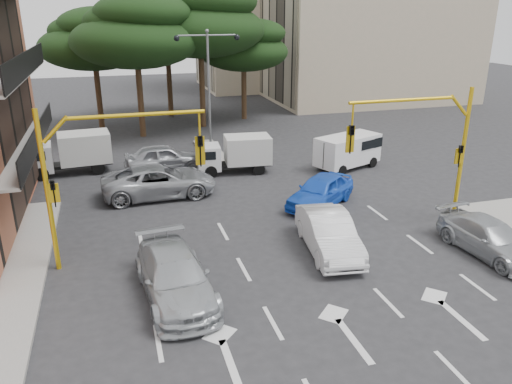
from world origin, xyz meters
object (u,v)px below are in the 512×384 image
at_px(car_silver_cross_a, 159,181).
at_px(box_truck_b, 234,155).
at_px(car_white_hatch, 329,233).
at_px(box_truck_a, 70,154).
at_px(car_blue_compact, 321,191).
at_px(car_silver_parked, 490,238).
at_px(street_lamp_center, 208,70).
at_px(car_silver_wagon, 175,276).
at_px(van_white, 348,152).
at_px(car_silver_cross_b, 164,158).
at_px(signal_mast_left, 98,165).
at_px(signal_mast_right, 430,139).

distance_m(car_silver_cross_a, box_truck_b, 5.45).
bearing_deg(car_white_hatch, car_silver_cross_a, 132.66).
xyz_separation_m(car_silver_cross_a, box_truck_a, (-4.58, 5.32, 0.37)).
relative_size(car_white_hatch, box_truck_a, 1.00).
xyz_separation_m(car_blue_compact, car_silver_parked, (4.32, -6.63, -0.09)).
relative_size(street_lamp_center, car_silver_wagon, 1.48).
bearing_deg(car_silver_parked, van_white, 86.23).
bearing_deg(car_silver_wagon, car_silver_cross_a, 82.24).
bearing_deg(car_white_hatch, car_silver_cross_b, 119.46).
height_order(car_silver_cross_b, car_silver_parked, car_silver_cross_b).
xyz_separation_m(car_silver_cross_b, car_silver_parked, (11.01, -14.48, -0.11)).
distance_m(car_silver_cross_a, box_truck_a, 7.03).
xyz_separation_m(car_silver_cross_b, box_truck_a, (-5.30, 1.00, 0.38)).
bearing_deg(box_truck_b, signal_mast_left, 148.05).
height_order(signal_mast_right, car_silver_wagon, signal_mast_right).
height_order(van_white, box_truck_b, box_truck_b).
bearing_deg(car_blue_compact, signal_mast_left, -111.36).
bearing_deg(signal_mast_left, signal_mast_right, 0.00).
bearing_deg(car_silver_cross_b, van_white, -107.22).
bearing_deg(car_white_hatch, car_blue_compact, 77.91).
xyz_separation_m(signal_mast_left, box_truck_a, (-1.91, 12.01, -2.71)).
xyz_separation_m(signal_mast_right, car_blue_compact, (-3.53, 3.16, -3.12)).
distance_m(signal_mast_left, car_silver_wagon, 4.92).
xyz_separation_m(car_silver_cross_a, car_silver_cross_b, (0.72, 4.32, -0.01)).
xyz_separation_m(car_silver_wagon, box_truck_a, (-4.05, 15.15, 0.41)).
relative_size(signal_mast_left, box_truck_b, 1.38).
bearing_deg(street_lamp_center, signal_mast_left, -115.91).
bearing_deg(street_lamp_center, car_white_hatch, -84.04).
relative_size(car_silver_cross_a, van_white, 1.42).
distance_m(car_silver_wagon, van_white, 16.60).
xyz_separation_m(car_silver_cross_a, car_silver_parked, (11.74, -10.16, -0.13)).
relative_size(box_truck_a, box_truck_b, 1.09).
relative_size(car_silver_parked, box_truck_a, 0.98).
height_order(car_silver_cross_a, car_silver_cross_b, car_silver_cross_a).
height_order(car_blue_compact, van_white, van_white).
relative_size(signal_mast_right, car_silver_cross_a, 1.04).
xyz_separation_m(signal_mast_right, van_white, (0.46, 8.40, -2.87)).
xyz_separation_m(car_white_hatch, car_silver_cross_a, (-5.76, 8.18, 0.02)).
bearing_deg(signal_mast_left, car_silver_cross_a, 68.26).
xyz_separation_m(signal_mast_right, box_truck_a, (-15.52, 12.01, -2.71)).
bearing_deg(signal_mast_left, car_silver_cross_b, 72.88).
relative_size(car_silver_cross_b, car_silver_parked, 1.00).
relative_size(car_white_hatch, car_silver_parked, 1.02).
bearing_deg(car_silver_wagon, car_blue_compact, 33.74).
height_order(car_silver_cross_b, van_white, van_white).
distance_m(car_blue_compact, car_silver_parked, 7.92).
bearing_deg(signal_mast_right, car_silver_cross_b, 132.87).
relative_size(car_silver_cross_a, box_truck_a, 1.21).
bearing_deg(box_truck_b, car_white_hatch, -168.65).
bearing_deg(car_silver_cross_a, signal_mast_left, 157.17).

